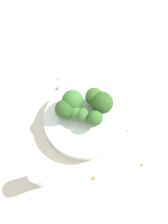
# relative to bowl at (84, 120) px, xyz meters

# --- Properties ---
(ground_plane) EXTENTS (3.00, 3.00, 0.00)m
(ground_plane) POSITION_rel_bowl_xyz_m (0.00, 0.00, -0.02)
(ground_plane) COLOR beige
(bowl) EXTENTS (0.20, 0.20, 0.03)m
(bowl) POSITION_rel_bowl_xyz_m (0.00, 0.00, 0.00)
(bowl) COLOR silver
(bowl) RESTS_ON ground_plane
(broccoli_floret_0) EXTENTS (0.04, 0.04, 0.04)m
(broccoli_floret_0) POSITION_rel_bowl_xyz_m (0.00, -0.01, 0.04)
(broccoli_floret_0) COLOR #7A9E5B
(broccoli_floret_0) RESTS_ON bowl
(broccoli_floret_1) EXTENTS (0.03, 0.03, 0.04)m
(broccoli_floret_1) POSITION_rel_bowl_xyz_m (-0.02, -0.01, 0.04)
(broccoli_floret_1) COLOR #8EB770
(broccoli_floret_1) RESTS_ON bowl
(broccoli_floret_2) EXTENTS (0.04, 0.04, 0.05)m
(broccoli_floret_2) POSITION_rel_bowl_xyz_m (0.03, -0.00, 0.05)
(broccoli_floret_2) COLOR #7A9E5B
(broccoli_floret_2) RESTS_ON bowl
(broccoli_floret_3) EXTENTS (0.05, 0.05, 0.06)m
(broccoli_floret_3) POSITION_rel_bowl_xyz_m (-0.04, 0.01, 0.05)
(broccoli_floret_3) COLOR #84AD66
(broccoli_floret_3) RESTS_ON bowl
(broccoli_floret_4) EXTENTS (0.05, 0.05, 0.05)m
(broccoli_floret_4) POSITION_rel_bowl_xyz_m (-0.04, -0.02, 0.05)
(broccoli_floret_4) COLOR #7A9E5B
(broccoli_floret_4) RESTS_ON bowl
(broccoli_floret_5) EXTENTS (0.05, 0.05, 0.06)m
(broccoli_floret_5) POSITION_rel_bowl_xyz_m (-0.00, 0.05, 0.05)
(broccoli_floret_5) COLOR #84AD66
(broccoli_floret_5) RESTS_ON bowl
(broccoli_floret_6) EXTENTS (0.05, 0.05, 0.07)m
(broccoli_floret_6) POSITION_rel_bowl_xyz_m (0.03, 0.04, 0.05)
(broccoli_floret_6) COLOR #8EB770
(broccoli_floret_6) RESTS_ON bowl
(pepper_shaker) EXTENTS (0.04, 0.04, 0.07)m
(pepper_shaker) POSITION_rel_bowl_xyz_m (-0.01, -0.18, 0.02)
(pepper_shaker) COLOR silver
(pepper_shaker) RESTS_ON ground_plane
(almond_crumb_0) EXTENTS (0.01, 0.01, 0.01)m
(almond_crumb_0) POSITION_rel_bowl_xyz_m (-0.14, 0.08, -0.01)
(almond_crumb_0) COLOR tan
(almond_crumb_0) RESTS_ON ground_plane
(almond_crumb_1) EXTENTS (0.01, 0.01, 0.01)m
(almond_crumb_1) POSITION_rel_bowl_xyz_m (-0.12, 0.05, -0.01)
(almond_crumb_1) COLOR olive
(almond_crumb_1) RESTS_ON ground_plane
(almond_crumb_2) EXTENTS (0.01, 0.01, 0.01)m
(almond_crumb_2) POSITION_rel_bowl_xyz_m (0.18, -0.02, -0.01)
(almond_crumb_2) COLOR olive
(almond_crumb_2) RESTS_ON ground_plane
(almond_crumb_3) EXTENTS (0.01, 0.01, 0.01)m
(almond_crumb_3) POSITION_rel_bowl_xyz_m (0.10, -0.11, -0.01)
(almond_crumb_3) COLOR #AD7F4C
(almond_crumb_3) RESTS_ON ground_plane
(almond_crumb_4) EXTENTS (0.01, 0.01, 0.01)m
(almond_crumb_4) POSITION_rel_bowl_xyz_m (0.11, 0.04, -0.01)
(almond_crumb_4) COLOR tan
(almond_crumb_4) RESTS_ON ground_plane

